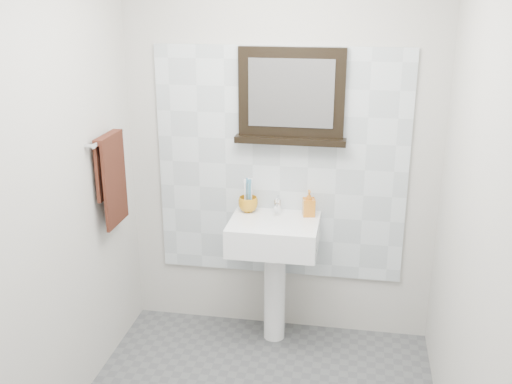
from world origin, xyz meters
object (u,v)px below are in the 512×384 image
toothbrush_cup (248,204)px  soap_dispenser (309,203)px  pedestal_sink (274,247)px  framed_mirror (291,98)px  hand_towel (111,173)px

toothbrush_cup → soap_dispenser: bearing=-0.9°
pedestal_sink → soap_dispenser: 0.35m
soap_dispenser → framed_mirror: 0.66m
framed_mirror → hand_towel: (-1.01, -0.44, -0.40)m
toothbrush_cup → soap_dispenser: (0.39, -0.01, 0.03)m
hand_towel → framed_mirror: bearing=23.5°
pedestal_sink → soap_dispenser: soap_dispenser is taller
soap_dispenser → hand_towel: bearing=-174.0°
toothbrush_cup → hand_towel: (-0.75, -0.37, 0.28)m
pedestal_sink → framed_mirror: bearing=69.5°
pedestal_sink → toothbrush_cup: size_ratio=7.70×
framed_mirror → hand_towel: framed_mirror is taller
toothbrush_cup → hand_towel: size_ratio=0.23×
pedestal_sink → hand_towel: size_ratio=1.75×
toothbrush_cup → hand_towel: 0.88m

